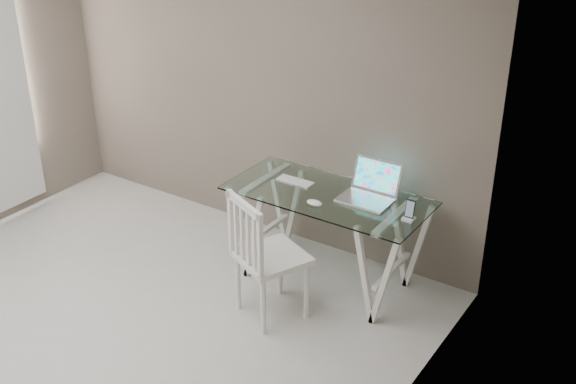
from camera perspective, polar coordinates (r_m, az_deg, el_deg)
name	(u,v)px	position (r m, az deg, el deg)	size (l,w,h in m)	color
room	(15,113)	(4.32, -20.73, 5.82)	(4.50, 4.52, 2.71)	#B4B2AD
desk	(326,237)	(5.46, 3.06, -3.60)	(1.50, 0.70, 0.75)	silver
chair	(262,253)	(4.98, -2.09, -4.82)	(0.58, 0.58, 0.96)	white
laptop	(370,190)	(5.24, 6.51, 0.18)	(0.37, 0.35, 0.25)	silver
keyboard	(295,181)	(5.46, 0.56, 0.85)	(0.30, 0.13, 0.01)	silver
mouse	(314,203)	(5.12, 2.10, -0.86)	(0.12, 0.07, 0.04)	white
phone_dock	(409,215)	(4.99, 9.56, -1.77)	(0.08, 0.08, 0.15)	white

